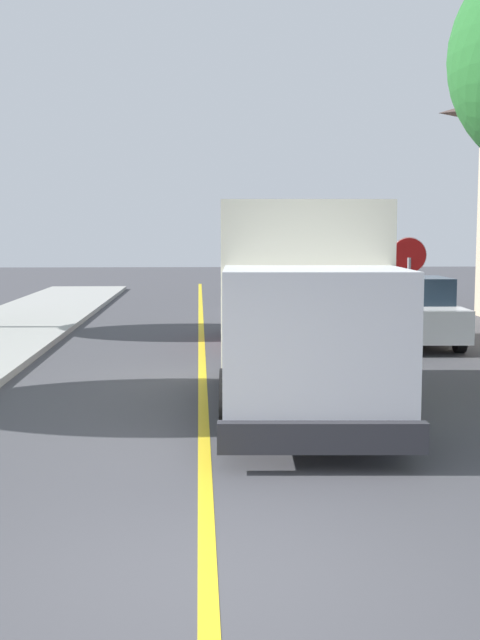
% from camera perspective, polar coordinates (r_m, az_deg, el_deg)
% --- Properties ---
extents(ground_plane, '(120.00, 120.00, 0.00)m').
position_cam_1_polar(ground_plane, '(6.89, -2.26, -17.38)').
color(ground_plane, '#424247').
extents(centre_line_yellow, '(0.16, 56.00, 0.01)m').
position_cam_1_polar(centre_line_yellow, '(16.55, -2.64, -3.46)').
color(centre_line_yellow, gold).
rests_on(centre_line_yellow, ground).
extents(box_truck, '(2.75, 7.29, 3.20)m').
position_cam_1_polar(box_truck, '(13.08, 4.11, 1.77)').
color(box_truck, '#F2EDCC').
rests_on(box_truck, ground).
extents(parked_car_near, '(1.88, 4.43, 1.67)m').
position_cam_1_polar(parked_car_near, '(20.76, 2.56, 0.66)').
color(parked_car_near, maroon).
rests_on(parked_car_near, ground).
extents(parked_car_mid, '(1.87, 4.43, 1.67)m').
position_cam_1_polar(parked_car_mid, '(28.13, 2.16, 2.08)').
color(parked_car_mid, '#B7B7BC').
rests_on(parked_car_mid, ground).
extents(parked_van_across, '(1.99, 4.48, 1.67)m').
position_cam_1_polar(parked_van_across, '(20.62, 11.91, 0.51)').
color(parked_van_across, silver).
rests_on(parked_van_across, ground).
extents(stop_sign, '(0.80, 0.10, 2.65)m').
position_cam_1_polar(stop_sign, '(18.53, 11.62, 3.20)').
color(stop_sign, gray).
rests_on(stop_sign, ground).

